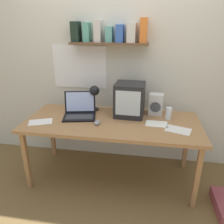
% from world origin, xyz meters
% --- Properties ---
extents(ground_plane, '(12.00, 12.00, 0.00)m').
position_xyz_m(ground_plane, '(0.00, 0.00, 0.00)').
color(ground_plane, brown).
extents(back_wall, '(5.60, 0.24, 2.60)m').
position_xyz_m(back_wall, '(-0.00, 0.50, 1.31)').
color(back_wall, beige).
rests_on(back_wall, ground_plane).
extents(corner_desk, '(1.83, 0.78, 0.71)m').
position_xyz_m(corner_desk, '(0.00, 0.00, 0.66)').
color(corner_desk, '#A57447').
rests_on(corner_desk, ground_plane).
extents(crt_monitor, '(0.33, 0.32, 0.37)m').
position_xyz_m(crt_monitor, '(0.17, 0.19, 0.89)').
color(crt_monitor, '#232326').
rests_on(crt_monitor, corner_desk).
extents(laptop, '(0.40, 0.35, 0.26)m').
position_xyz_m(laptop, '(-0.38, 0.08, 0.78)').
color(laptop, black).
rests_on(laptop, corner_desk).
extents(desk_lamp, '(0.13, 0.17, 0.31)m').
position_xyz_m(desk_lamp, '(-0.24, 0.23, 0.94)').
color(desk_lamp, black).
rests_on(desk_lamp, corner_desk).
extents(juice_glass, '(0.06, 0.06, 0.13)m').
position_xyz_m(juice_glass, '(0.59, 0.14, 0.77)').
color(juice_glass, white).
rests_on(juice_glass, corner_desk).
extents(space_heater, '(0.16, 0.13, 0.24)m').
position_xyz_m(space_heater, '(0.45, 0.26, 0.83)').
color(space_heater, silver).
rests_on(space_heater, corner_desk).
extents(computer_mouse, '(0.07, 0.11, 0.03)m').
position_xyz_m(computer_mouse, '(-0.14, -0.10, 0.73)').
color(computer_mouse, gray).
rests_on(computer_mouse, corner_desk).
extents(open_notebook, '(0.28, 0.23, 0.00)m').
position_xyz_m(open_notebook, '(-0.73, -0.15, 0.71)').
color(open_notebook, white).
rests_on(open_notebook, corner_desk).
extents(printed_handout, '(0.27, 0.23, 0.00)m').
position_xyz_m(printed_handout, '(0.67, -0.11, 0.71)').
color(printed_handout, white).
rests_on(printed_handout, corner_desk).
extents(loose_paper_near_laptop, '(0.23, 0.17, 0.00)m').
position_xyz_m(loose_paper_near_laptop, '(0.46, -0.01, 0.71)').
color(loose_paper_near_laptop, white).
rests_on(loose_paper_near_laptop, corner_desk).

